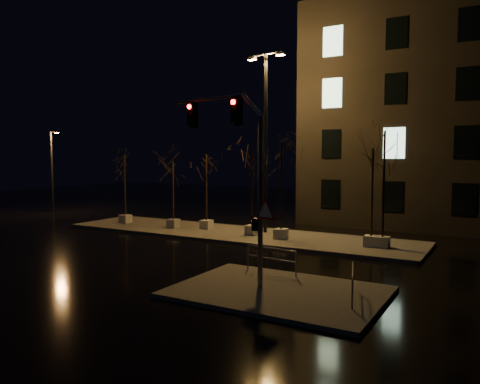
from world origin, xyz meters
The scene contains 15 objects.
ground centered at (0.00, 0.00, 0.00)m, with size 90.00×90.00×0.00m, color black.
median centered at (0.00, 6.00, 0.07)m, with size 22.00×5.00×0.15m, color #4F4C46.
sidewalk_corner centered at (7.50, -3.50, 0.07)m, with size 7.00×5.00×0.15m, color #4F4C46.
tree_0 centered at (-8.39, 5.77, 3.77)m, with size 1.80×1.80×4.77m.
tree_1 centered at (-4.19, 5.67, 3.44)m, with size 1.80×1.80×4.33m.
tree_2 centered at (-2.14, 6.39, 3.78)m, with size 1.80×1.80×4.78m.
tree_3 centered at (1.39, 5.86, 3.95)m, with size 1.80×1.80×5.00m.
tree_4 centered at (3.39, 5.52, 4.17)m, with size 1.80×1.80×5.30m.
tree_5 centered at (8.28, 5.79, 4.00)m, with size 1.80×1.80×5.07m.
tree_6 centered at (8.85, 5.77, 4.66)m, with size 1.80×1.80×5.94m.
traffic_signal_mast centered at (5.67, -3.17, 4.61)m, with size 5.44×1.34×6.80m.
streetlight_main centered at (1.67, 7.02, 6.22)m, with size 2.63×0.78×10.52m.
streetlight_far centered at (-18.93, 8.30, 3.73)m, with size 1.32×0.46×6.77m.
guard_rail_a centered at (6.24, -1.50, 0.80)m, with size 2.28×0.34×0.99m.
guard_rail_b centered at (10.00, -3.26, 0.79)m, with size 0.62×2.02×0.99m.
Camera 1 is at (14.19, -17.74, 4.72)m, focal length 35.00 mm.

